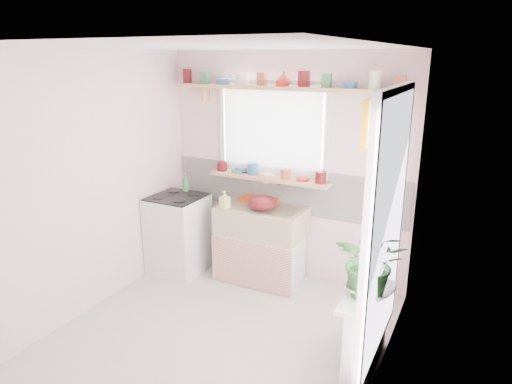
% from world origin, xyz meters
% --- Properties ---
extents(room, '(3.20, 3.20, 3.20)m').
position_xyz_m(room, '(0.66, 0.86, 1.37)').
color(room, beige).
rests_on(room, ground).
extents(sink_unit, '(0.95, 0.65, 1.11)m').
position_xyz_m(sink_unit, '(-0.15, 1.29, 0.43)').
color(sink_unit, white).
rests_on(sink_unit, ground).
extents(cooker, '(0.58, 0.58, 0.93)m').
position_xyz_m(cooker, '(-1.10, 1.05, 0.46)').
color(cooker, white).
rests_on(cooker, ground).
extents(radiator_ledge, '(0.22, 0.95, 0.78)m').
position_xyz_m(radiator_ledge, '(1.30, 0.20, 0.40)').
color(radiator_ledge, white).
rests_on(radiator_ledge, ground).
extents(windowsill, '(1.40, 0.22, 0.04)m').
position_xyz_m(windowsill, '(-0.15, 1.48, 1.14)').
color(windowsill, tan).
rests_on(windowsill, room).
extents(pine_shelf, '(2.52, 0.24, 0.04)m').
position_xyz_m(pine_shelf, '(0.00, 1.47, 2.12)').
color(pine_shelf, tan).
rests_on(pine_shelf, room).
extents(shelf_crockery, '(2.47, 0.11, 0.12)m').
position_xyz_m(shelf_crockery, '(-0.00, 1.47, 2.20)').
color(shelf_crockery, '#590F14').
rests_on(shelf_crockery, pine_shelf).
extents(sill_crockery, '(1.35, 0.11, 0.12)m').
position_xyz_m(sill_crockery, '(-0.17, 1.48, 1.22)').
color(sill_crockery, '#590F14').
rests_on(sill_crockery, windowsill).
extents(dish_tray, '(0.45, 0.36, 0.04)m').
position_xyz_m(dish_tray, '(-0.26, 1.50, 0.87)').
color(dish_tray, '#CD4F12').
rests_on(dish_tray, sink_unit).
extents(colander, '(0.37, 0.37, 0.15)m').
position_xyz_m(colander, '(-0.11, 1.25, 0.93)').
color(colander, '#520E12').
rests_on(colander, sink_unit).
extents(jade_plant, '(0.50, 0.43, 0.54)m').
position_xyz_m(jade_plant, '(1.33, 0.05, 1.05)').
color(jade_plant, '#2D6628').
rests_on(jade_plant, radiator_ledge).
extents(fruit_bowl, '(0.38, 0.38, 0.08)m').
position_xyz_m(fruit_bowl, '(1.33, 0.06, 0.82)').
color(fruit_bowl, silver).
rests_on(fruit_bowl, radiator_ledge).
extents(herb_pot, '(0.13, 0.09, 0.22)m').
position_xyz_m(herb_pot, '(1.33, -0.20, 0.88)').
color(herb_pot, '#2A6829').
rests_on(herb_pot, radiator_ledge).
extents(soap_bottle_sink, '(0.11, 0.11, 0.19)m').
position_xyz_m(soap_bottle_sink, '(-0.50, 1.10, 0.95)').
color(soap_bottle_sink, '#EDF76D').
rests_on(soap_bottle_sink, sink_unit).
extents(sill_cup, '(0.13, 0.13, 0.09)m').
position_xyz_m(sill_cup, '(-0.44, 1.54, 1.20)').
color(sill_cup, beige).
rests_on(sill_cup, windowsill).
extents(sill_bowl, '(0.24, 0.24, 0.06)m').
position_xyz_m(sill_bowl, '(-0.50, 1.54, 1.19)').
color(sill_bowl, '#385DB6').
rests_on(sill_bowl, windowsill).
extents(shelf_vase, '(0.18, 0.18, 0.15)m').
position_xyz_m(shelf_vase, '(-0.01, 1.53, 2.21)').
color(shelf_vase, '#B04C36').
rests_on(shelf_vase, pine_shelf).
extents(cooker_bottle, '(0.10, 0.10, 0.21)m').
position_xyz_m(cooker_bottle, '(-1.13, 1.27, 1.02)').
color(cooker_bottle, '#3F7E42').
rests_on(cooker_bottle, cooker).
extents(fruit, '(0.20, 0.14, 0.10)m').
position_xyz_m(fruit, '(1.34, 0.07, 0.88)').
color(fruit, '#D95B12').
rests_on(fruit, fruit_bowl).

